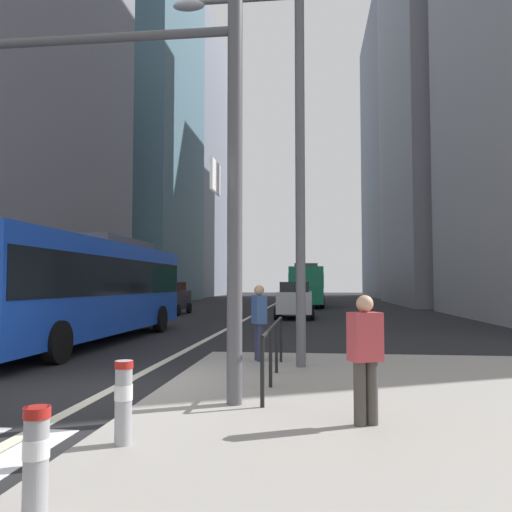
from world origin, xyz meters
TOP-DOWN VIEW (x-y plane):
  - ground_plane at (0.00, 20.00)m, footprint 160.00×160.00m
  - median_island at (5.50, -1.00)m, footprint 9.00×10.00m
  - lane_centre_line at (0.00, 30.00)m, footprint 0.20×80.00m
  - office_tower_left_mid at (-16.00, 43.40)m, footprint 12.60×16.92m
  - office_tower_left_far at (-16.00, 65.78)m, footprint 10.06×20.41m
  - office_tower_right_mid at (17.00, 38.75)m, footprint 12.30×18.49m
  - office_tower_right_far at (17.00, 64.13)m, footprint 10.98×23.43m
  - city_bus_blue_oncoming at (-3.54, 6.51)m, footprint 2.77×12.10m
  - city_bus_red_receding at (2.95, 33.17)m, footprint 2.78×10.58m
  - city_bus_red_distant at (2.40, 53.00)m, footprint 2.70×10.70m
  - car_oncoming_mid at (-5.16, 21.41)m, footprint 2.05×4.01m
  - car_receding_near at (2.54, 18.78)m, footprint 2.04×4.42m
  - car_receding_far at (2.75, 52.84)m, footprint 2.07×4.11m
  - traffic_signal_gantry at (0.02, -1.43)m, footprint 6.98×0.65m
  - street_lamp_post at (3.25, 1.92)m, footprint 5.50×0.32m
  - bollard_front at (1.48, -5.00)m, footprint 0.20×0.20m
  - bollard_left at (1.50, -3.33)m, footprint 0.20×0.20m
  - pedestrian_railing at (2.80, 0.49)m, footprint 0.06×4.15m
  - pedestrian_waiting at (2.31, 2.63)m, footprint 0.38×0.45m
  - pedestrian_walking at (4.13, -2.29)m, footprint 0.44×0.37m

SIDE VIEW (x-z plane):
  - ground_plane at x=0.00m, z-range 0.00..0.00m
  - lane_centre_line at x=0.00m, z-range 0.00..0.01m
  - median_island at x=5.50m, z-range 0.00..0.15m
  - bollard_front at x=1.48m, z-range 0.20..0.98m
  - bollard_left at x=1.50m, z-range 0.20..1.08m
  - pedestrian_railing at x=2.80m, z-range 0.38..1.36m
  - car_oncoming_mid at x=-5.16m, z-range 0.02..1.96m
  - car_receding_far at x=2.75m, z-range 0.02..1.96m
  - car_receding_near at x=2.54m, z-range 0.02..1.96m
  - pedestrian_walking at x=4.13m, z-range 0.23..1.78m
  - pedestrian_waiting at x=2.31m, z-range 0.24..1.90m
  - city_bus_red_receding at x=2.95m, z-range 0.13..3.53m
  - city_bus_red_distant at x=2.40m, z-range 0.14..3.54m
  - city_bus_blue_oncoming at x=-3.54m, z-range 0.14..3.54m
  - traffic_signal_gantry at x=0.02m, z-range 1.15..7.15m
  - street_lamp_post at x=3.25m, z-range 1.28..9.28m
  - office_tower_right_far at x=17.00m, z-range 0.00..39.82m
  - office_tower_left_far at x=-16.00m, z-range 0.00..41.29m
  - office_tower_right_mid at x=17.00m, z-range 0.00..44.14m
  - office_tower_left_mid at x=-16.00m, z-range 0.00..46.71m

